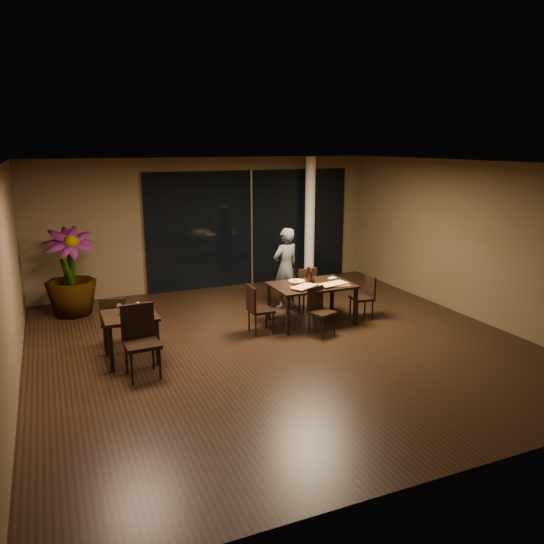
{
  "coord_description": "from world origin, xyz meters",
  "views": [
    {
      "loc": [
        -3.42,
        -7.68,
        3.31
      ],
      "look_at": [
        0.21,
        0.83,
        1.05
      ],
      "focal_mm": 35.0,
      "sensor_mm": 36.0,
      "label": 1
    }
  ],
  "objects_px": {
    "bottle_c": "(309,275)",
    "bottle_a": "(308,276)",
    "main_table": "(312,288)",
    "chair_main_far": "(304,287)",
    "chair_main_left": "(257,307)",
    "chair_main_near": "(319,308)",
    "chair_side_far": "(115,320)",
    "bottle_b": "(313,276)",
    "potted_plant": "(70,272)",
    "side_table": "(130,322)",
    "chair_main_right": "(365,294)",
    "chair_side_near": "(140,336)",
    "diner": "(286,268)"
  },
  "relations": [
    {
      "from": "chair_main_left",
      "to": "chair_side_far",
      "type": "distance_m",
      "value": 2.42
    },
    {
      "from": "bottle_c",
      "to": "chair_main_far",
      "type": "bearing_deg",
      "value": 72.14
    },
    {
      "from": "diner",
      "to": "bottle_b",
      "type": "distance_m",
      "value": 1.02
    },
    {
      "from": "chair_main_right",
      "to": "bottle_c",
      "type": "relative_size",
      "value": 2.64
    },
    {
      "from": "diner",
      "to": "chair_main_right",
      "type": "bearing_deg",
      "value": 118.3
    },
    {
      "from": "chair_main_left",
      "to": "diner",
      "type": "distance_m",
      "value": 1.66
    },
    {
      "from": "side_table",
      "to": "bottle_a",
      "type": "distance_m",
      "value": 3.38
    },
    {
      "from": "main_table",
      "to": "bottle_a",
      "type": "bearing_deg",
      "value": 168.84
    },
    {
      "from": "chair_main_near",
      "to": "potted_plant",
      "type": "distance_m",
      "value": 4.89
    },
    {
      "from": "chair_main_near",
      "to": "bottle_a",
      "type": "xyz_separation_m",
      "value": [
        0.06,
        0.58,
        0.45
      ]
    },
    {
      "from": "chair_main_right",
      "to": "bottle_a",
      "type": "height_order",
      "value": "bottle_a"
    },
    {
      "from": "chair_main_right",
      "to": "bottle_a",
      "type": "distance_m",
      "value": 1.26
    },
    {
      "from": "bottle_c",
      "to": "bottle_a",
      "type": "bearing_deg",
      "value": -133.2
    },
    {
      "from": "side_table",
      "to": "bottle_b",
      "type": "bearing_deg",
      "value": 9.04
    },
    {
      "from": "chair_main_right",
      "to": "chair_side_near",
      "type": "bearing_deg",
      "value": -72.1
    },
    {
      "from": "chair_side_far",
      "to": "diner",
      "type": "xyz_separation_m",
      "value": [
        3.51,
        0.95,
        0.33
      ]
    },
    {
      "from": "diner",
      "to": "bottle_a",
      "type": "relative_size",
      "value": 4.97
    },
    {
      "from": "chair_main_far",
      "to": "side_table",
      "type": "bearing_deg",
      "value": 9.58
    },
    {
      "from": "bottle_b",
      "to": "bottle_a",
      "type": "bearing_deg",
      "value": -165.05
    },
    {
      "from": "side_table",
      "to": "chair_main_right",
      "type": "relative_size",
      "value": 0.96
    },
    {
      "from": "chair_main_near",
      "to": "chair_side_far",
      "type": "relative_size",
      "value": 0.94
    },
    {
      "from": "bottle_c",
      "to": "chair_main_near",
      "type": "bearing_deg",
      "value": -100.5
    },
    {
      "from": "chair_side_far",
      "to": "potted_plant",
      "type": "xyz_separation_m",
      "value": [
        -0.55,
        2.15,
        0.36
      ]
    },
    {
      "from": "bottle_a",
      "to": "chair_side_near",
      "type": "bearing_deg",
      "value": -161.42
    },
    {
      "from": "main_table",
      "to": "chair_main_right",
      "type": "xyz_separation_m",
      "value": [
        1.09,
        -0.15,
        -0.21
      ]
    },
    {
      "from": "chair_main_far",
      "to": "potted_plant",
      "type": "relative_size",
      "value": 0.53
    },
    {
      "from": "chair_main_far",
      "to": "bottle_b",
      "type": "xyz_separation_m",
      "value": [
        -0.11,
        -0.58,
        0.38
      ]
    },
    {
      "from": "side_table",
      "to": "potted_plant",
      "type": "height_order",
      "value": "potted_plant"
    },
    {
      "from": "main_table",
      "to": "chair_main_far",
      "type": "relative_size",
      "value": 1.64
    },
    {
      "from": "chair_side_near",
      "to": "bottle_c",
      "type": "bearing_deg",
      "value": 16.43
    },
    {
      "from": "side_table",
      "to": "chair_main_left",
      "type": "relative_size",
      "value": 0.91
    },
    {
      "from": "side_table",
      "to": "chair_main_far",
      "type": "height_order",
      "value": "chair_main_far"
    },
    {
      "from": "chair_main_left",
      "to": "bottle_b",
      "type": "xyz_separation_m",
      "value": [
        1.2,
        0.19,
        0.4
      ]
    },
    {
      "from": "chair_main_near",
      "to": "bottle_b",
      "type": "height_order",
      "value": "bottle_b"
    },
    {
      "from": "side_table",
      "to": "chair_main_right",
      "type": "distance_m",
      "value": 4.51
    },
    {
      "from": "bottle_a",
      "to": "bottle_c",
      "type": "relative_size",
      "value": 1.05
    },
    {
      "from": "chair_main_near",
      "to": "bottle_a",
      "type": "height_order",
      "value": "bottle_a"
    },
    {
      "from": "chair_main_left",
      "to": "chair_main_right",
      "type": "relative_size",
      "value": 1.05
    },
    {
      "from": "chair_main_left",
      "to": "bottle_b",
      "type": "bearing_deg",
      "value": -80.74
    },
    {
      "from": "side_table",
      "to": "diner",
      "type": "height_order",
      "value": "diner"
    },
    {
      "from": "chair_main_far",
      "to": "bottle_a",
      "type": "bearing_deg",
      "value": 61.1
    },
    {
      "from": "main_table",
      "to": "bottle_c",
      "type": "relative_size",
      "value": 4.74
    },
    {
      "from": "bottle_a",
      "to": "chair_main_left",
      "type": "bearing_deg",
      "value": -171.83
    },
    {
      "from": "chair_side_far",
      "to": "bottle_a",
      "type": "bearing_deg",
      "value": -168.29
    },
    {
      "from": "bottle_c",
      "to": "chair_side_far",
      "type": "bearing_deg",
      "value": 179.43
    },
    {
      "from": "chair_main_near",
      "to": "chair_side_far",
      "type": "bearing_deg",
      "value": 150.69
    },
    {
      "from": "side_table",
      "to": "potted_plant",
      "type": "xyz_separation_m",
      "value": [
        -0.72,
        2.76,
        0.24
      ]
    },
    {
      "from": "chair_side_near",
      "to": "potted_plant",
      "type": "height_order",
      "value": "potted_plant"
    },
    {
      "from": "chair_main_right",
      "to": "chair_side_near",
      "type": "xyz_separation_m",
      "value": [
        -4.43,
        -0.94,
        0.12
      ]
    },
    {
      "from": "chair_side_far",
      "to": "bottle_b",
      "type": "bearing_deg",
      "value": -167.72
    }
  ]
}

